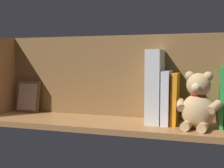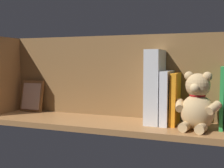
% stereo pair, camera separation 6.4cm
% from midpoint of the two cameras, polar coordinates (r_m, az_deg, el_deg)
% --- Properties ---
extents(ground_plane, '(1.10, 0.27, 0.02)m').
position_cam_midpoint_polar(ground_plane, '(1.18, -1.57, -7.65)').
color(ground_plane, '#9E6B3D').
extents(shelf_back_panel, '(1.10, 0.02, 0.34)m').
position_cam_midpoint_polar(shelf_back_panel, '(1.26, 0.12, 1.52)').
color(shelf_back_panel, brown).
rests_on(shelf_back_panel, ground_plane).
extents(book_2, '(0.01, 0.13, 0.22)m').
position_cam_midpoint_polar(book_2, '(1.13, 18.70, -2.30)').
color(book_2, green).
rests_on(book_2, ground_plane).
extents(teddy_bear, '(0.16, 0.14, 0.20)m').
position_cam_midpoint_polar(teddy_bear, '(1.07, 14.52, -3.66)').
color(teddy_bear, tan).
rests_on(teddy_bear, ground_plane).
extents(book_3, '(0.02, 0.13, 0.19)m').
position_cam_midpoint_polar(book_3, '(1.14, 10.45, -2.71)').
color(book_3, orange).
rests_on(book_3, ground_plane).
extents(book_4, '(0.03, 0.15, 0.20)m').
position_cam_midpoint_polar(book_4, '(1.14, 8.92, -2.51)').
color(book_4, silver).
rests_on(book_4, ground_plane).
extents(dictionary_thick_white, '(0.05, 0.14, 0.28)m').
position_cam_midpoint_polar(dictionary_thick_white, '(1.14, 6.67, -0.47)').
color(dictionary_thick_white, silver).
rests_on(dictionary_thick_white, ground_plane).
extents(picture_frame_leaning, '(0.11, 0.04, 0.15)m').
position_cam_midpoint_polar(picture_frame_leaning, '(1.44, -17.04, -2.35)').
color(picture_frame_leaning, brown).
rests_on(picture_frame_leaning, ground_plane).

